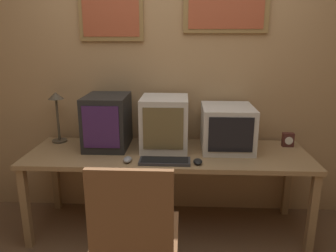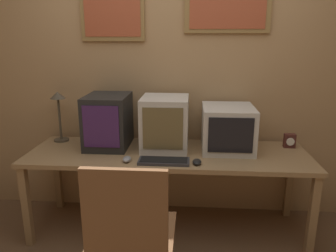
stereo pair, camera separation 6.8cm
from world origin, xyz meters
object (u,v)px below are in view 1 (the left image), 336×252
monitor_left (107,121)px  mouse_near_keyboard (198,161)px  keyboard_main (165,161)px  office_chair (136,249)px  monitor_right (227,128)px  mouse_far_corner (128,160)px  monitor_center (165,123)px  desk_clock (288,140)px  desk_lamp (57,107)px

monitor_left → mouse_near_keyboard: 0.86m
keyboard_main → office_chair: bearing=-101.7°
mouse_near_keyboard → office_chair: office_chair is taller
monitor_right → mouse_far_corner: 0.86m
mouse_far_corner → office_chair: bearing=-77.1°
monitor_center → office_chair: (-0.11, -0.98, -0.50)m
desk_clock → desk_lamp: bearing=179.0°
monitor_left → keyboard_main: 0.65m
keyboard_main → office_chair: (-0.13, -0.64, -0.30)m
monitor_left → desk_clock: (1.53, 0.07, -0.16)m
office_chair → monitor_left: bearing=110.5°
mouse_near_keyboard → monitor_right: bearing=54.7°
keyboard_main → mouse_far_corner: (-0.28, 0.00, 0.01)m
monitor_left → mouse_near_keyboard: bearing=-25.9°
desk_clock → mouse_near_keyboard: bearing=-151.1°
mouse_far_corner → office_chair: 0.72m
office_chair → monitor_right: bearing=57.5°
mouse_near_keyboard → monitor_left: bearing=154.1°
keyboard_main → desk_clock: size_ratio=3.22×
mouse_far_corner → desk_clock: size_ratio=0.86×
monitor_center → mouse_near_keyboard: bearing=-52.5°
monitor_left → desk_clock: size_ratio=3.78×
keyboard_main → desk_lamp: (-0.97, 0.46, 0.30)m
monitor_center → office_chair: bearing=-96.6°
monitor_center → office_chair: size_ratio=0.44×
monitor_center → mouse_near_keyboard: 0.48m
monitor_right → keyboard_main: monitor_right is taller
keyboard_main → desk_lamp: 1.11m
monitor_right → mouse_near_keyboard: size_ratio=4.45×
monitor_left → mouse_near_keyboard: (0.75, -0.36, -0.20)m
desk_clock → keyboard_main: bearing=-157.5°
mouse_far_corner → desk_lamp: size_ratio=0.23×
monitor_center → keyboard_main: (0.02, -0.34, -0.20)m
mouse_far_corner → office_chair: office_chair is taller
mouse_near_keyboard → desk_lamp: (-1.21, 0.47, 0.30)m
mouse_near_keyboard → desk_clock: (0.78, 0.43, 0.04)m
desk_clock → mouse_far_corner: bearing=-162.0°
office_chair → keyboard_main: bearing=78.3°
monitor_right → monitor_center: bearing=-178.9°
desk_lamp → office_chair: 1.50m
keyboard_main → mouse_far_corner: bearing=179.9°
monitor_center → monitor_right: bearing=1.1°
desk_lamp → office_chair: desk_lamp is taller
monitor_center → keyboard_main: size_ratio=1.14×
mouse_near_keyboard → mouse_far_corner: mouse_far_corner is taller
desk_clock → office_chair: bearing=-137.5°
monitor_right → desk_clock: 0.55m
monitor_right → office_chair: (-0.63, -0.99, -0.46)m
keyboard_main → mouse_near_keyboard: 0.25m
mouse_near_keyboard → office_chair: 0.79m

